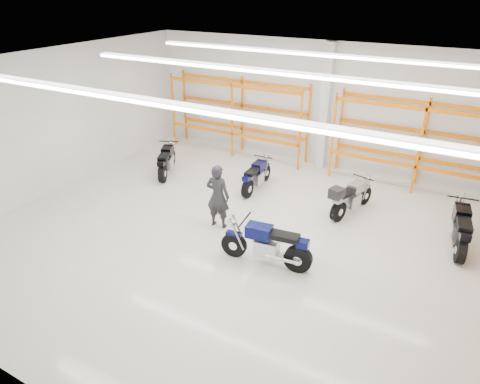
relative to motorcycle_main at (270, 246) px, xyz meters
The scene contains 11 objects.
ground 1.38m from the motorcycle_main, 142.97° to the left, with size 14.00×14.00×0.00m, color silver.
room_shell 3.03m from the motorcycle_main, 142.08° to the left, with size 14.02×12.02×4.51m.
motorcycle_main is the anchor object (origin of this frame).
motorcycle_back_a 6.43m from the motorcycle_main, 150.54° to the left, with size 1.08×2.01×1.06m.
motorcycle_back_b 4.22m from the motorcycle_main, 121.77° to the left, with size 0.67×2.03×1.00m.
motorcycle_back_c 3.56m from the motorcycle_main, 74.31° to the left, with size 0.94×2.12×1.11m.
motorcycle_back_d 5.03m from the motorcycle_main, 37.91° to the left, with size 0.77×2.32×1.14m.
standing_man 2.32m from the motorcycle_main, 154.72° to the left, with size 0.68×0.45×1.88m, color black.
structural_column 6.88m from the motorcycle_main, 98.79° to the left, with size 0.32×0.32×4.50m, color white.
pallet_racking_back_left 7.75m from the motorcycle_main, 125.27° to the left, with size 5.67×0.87×3.00m.
pallet_racking_back_right 6.80m from the motorcycle_main, 69.13° to the left, with size 5.67×0.87×3.00m.
Camera 1 is at (4.61, -8.71, 6.30)m, focal length 32.00 mm.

